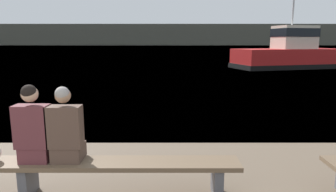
{
  "coord_description": "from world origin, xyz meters",
  "views": [
    {
      "loc": [
        1.98,
        -1.45,
        2.09
      ],
      "look_at": [
        1.95,
        5.38,
        0.83
      ],
      "focal_mm": 32.0,
      "sensor_mm": 36.0,
      "label": 1
    }
  ],
  "objects_px": {
    "person_left": "(35,129)",
    "bench_main": "(29,168)",
    "person_right": "(67,130)",
    "tugboat_red": "(291,55)"
  },
  "relations": [
    {
      "from": "person_left",
      "to": "bench_main",
      "type": "bearing_deg",
      "value": -177.17
    },
    {
      "from": "person_left",
      "to": "person_right",
      "type": "distance_m",
      "value": 0.43
    },
    {
      "from": "person_left",
      "to": "person_right",
      "type": "height_order",
      "value": "person_left"
    },
    {
      "from": "bench_main",
      "to": "person_left",
      "type": "relative_size",
      "value": 5.46
    },
    {
      "from": "bench_main",
      "to": "person_right",
      "type": "xyz_separation_m",
      "value": [
        0.56,
        0.01,
        0.53
      ]
    },
    {
      "from": "bench_main",
      "to": "tugboat_red",
      "type": "relative_size",
      "value": 0.63
    },
    {
      "from": "person_left",
      "to": "person_right",
      "type": "bearing_deg",
      "value": 0.17
    },
    {
      "from": "person_left",
      "to": "person_right",
      "type": "xyz_separation_m",
      "value": [
        0.43,
        0.0,
        -0.02
      ]
    },
    {
      "from": "person_right",
      "to": "tugboat_red",
      "type": "distance_m",
      "value": 22.62
    },
    {
      "from": "bench_main",
      "to": "person_right",
      "type": "distance_m",
      "value": 0.77
    }
  ]
}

